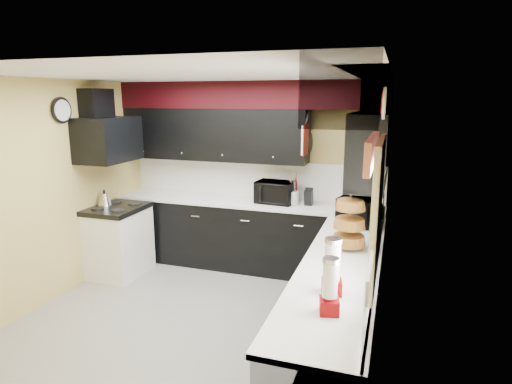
% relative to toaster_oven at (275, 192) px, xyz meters
% --- Properties ---
extents(ground, '(3.60, 3.60, 0.00)m').
position_rel_toaster_oven_xyz_m(ground, '(-0.41, -1.51, -1.08)').
color(ground, gray).
rests_on(ground, ground).
extents(wall_back, '(3.60, 0.06, 2.50)m').
position_rel_toaster_oven_xyz_m(wall_back, '(-0.41, 0.29, 0.17)').
color(wall_back, '#E0C666').
rests_on(wall_back, ground).
extents(wall_right, '(0.06, 3.60, 2.50)m').
position_rel_toaster_oven_xyz_m(wall_right, '(1.39, -1.51, 0.17)').
color(wall_right, '#E0C666').
rests_on(wall_right, ground).
extents(wall_left, '(0.06, 3.60, 2.50)m').
position_rel_toaster_oven_xyz_m(wall_left, '(-2.21, -1.51, 0.17)').
color(wall_left, '#E0C666').
rests_on(wall_left, ground).
extents(ceiling, '(3.60, 3.60, 0.06)m').
position_rel_toaster_oven_xyz_m(ceiling, '(-0.41, -1.51, 1.42)').
color(ceiling, white).
rests_on(ceiling, wall_back).
extents(cab_back, '(3.60, 0.60, 0.90)m').
position_rel_toaster_oven_xyz_m(cab_back, '(-0.41, -0.01, -0.63)').
color(cab_back, black).
rests_on(cab_back, ground).
extents(cab_right, '(0.60, 3.00, 0.90)m').
position_rel_toaster_oven_xyz_m(cab_right, '(1.09, -1.81, -0.63)').
color(cab_right, black).
rests_on(cab_right, ground).
extents(counter_back, '(3.62, 0.64, 0.04)m').
position_rel_toaster_oven_xyz_m(counter_back, '(-0.41, -0.01, -0.16)').
color(counter_back, white).
rests_on(counter_back, cab_back).
extents(counter_right, '(0.64, 3.02, 0.04)m').
position_rel_toaster_oven_xyz_m(counter_right, '(1.09, -1.81, -0.16)').
color(counter_right, white).
rests_on(counter_right, cab_right).
extents(splash_back, '(3.60, 0.02, 0.50)m').
position_rel_toaster_oven_xyz_m(splash_back, '(-0.41, 0.28, 0.11)').
color(splash_back, white).
rests_on(splash_back, counter_back).
extents(splash_right, '(0.02, 3.60, 0.50)m').
position_rel_toaster_oven_xyz_m(splash_right, '(1.38, -1.51, 0.11)').
color(splash_right, white).
rests_on(splash_right, counter_right).
extents(upper_back, '(2.60, 0.35, 0.70)m').
position_rel_toaster_oven_xyz_m(upper_back, '(-0.91, 0.11, 0.72)').
color(upper_back, black).
rests_on(upper_back, wall_back).
extents(upper_right, '(0.35, 1.80, 0.70)m').
position_rel_toaster_oven_xyz_m(upper_right, '(1.22, -0.61, 0.72)').
color(upper_right, black).
rests_on(upper_right, wall_right).
extents(soffit_back, '(3.60, 0.36, 0.35)m').
position_rel_toaster_oven_xyz_m(soffit_back, '(-0.41, 0.11, 1.24)').
color(soffit_back, black).
rests_on(soffit_back, wall_back).
extents(soffit_right, '(0.36, 3.24, 0.35)m').
position_rel_toaster_oven_xyz_m(soffit_right, '(1.21, -1.69, 1.24)').
color(soffit_right, black).
rests_on(soffit_right, wall_right).
extents(stove, '(0.60, 0.75, 0.86)m').
position_rel_toaster_oven_xyz_m(stove, '(-1.91, -0.76, -0.65)').
color(stove, white).
rests_on(stove, ground).
extents(cooktop, '(0.62, 0.77, 0.06)m').
position_rel_toaster_oven_xyz_m(cooktop, '(-1.91, -0.76, -0.19)').
color(cooktop, black).
rests_on(cooktop, stove).
extents(hood, '(0.50, 0.78, 0.55)m').
position_rel_toaster_oven_xyz_m(hood, '(-1.96, -0.76, 0.70)').
color(hood, black).
rests_on(hood, wall_left).
extents(hood_duct, '(0.24, 0.40, 0.40)m').
position_rel_toaster_oven_xyz_m(hood_duct, '(-2.09, -0.76, 1.12)').
color(hood_duct, black).
rests_on(hood_duct, wall_left).
extents(window, '(0.03, 0.86, 0.96)m').
position_rel_toaster_oven_xyz_m(window, '(1.38, -2.41, 0.47)').
color(window, white).
rests_on(window, wall_right).
extents(valance, '(0.04, 0.88, 0.20)m').
position_rel_toaster_oven_xyz_m(valance, '(1.32, -2.41, 0.87)').
color(valance, red).
rests_on(valance, wall_right).
extents(pan_top, '(0.03, 0.22, 0.40)m').
position_rel_toaster_oven_xyz_m(pan_top, '(0.41, 0.04, 0.92)').
color(pan_top, black).
rests_on(pan_top, upper_back).
extents(pan_mid, '(0.03, 0.28, 0.46)m').
position_rel_toaster_oven_xyz_m(pan_mid, '(0.41, -0.09, 0.67)').
color(pan_mid, black).
rests_on(pan_mid, upper_back).
extents(pan_low, '(0.03, 0.24, 0.42)m').
position_rel_toaster_oven_xyz_m(pan_low, '(0.41, 0.17, 0.64)').
color(pan_low, black).
rests_on(pan_low, upper_back).
extents(cut_board, '(0.03, 0.26, 0.35)m').
position_rel_toaster_oven_xyz_m(cut_board, '(0.42, -0.21, 0.72)').
color(cut_board, white).
rests_on(cut_board, upper_back).
extents(baskets, '(0.27, 0.27, 0.50)m').
position_rel_toaster_oven_xyz_m(baskets, '(1.11, -1.46, 0.10)').
color(baskets, brown).
rests_on(baskets, upper_right).
extents(clock, '(0.03, 0.30, 0.30)m').
position_rel_toaster_oven_xyz_m(clock, '(-2.18, -1.26, 1.07)').
color(clock, black).
rests_on(clock, wall_left).
extents(deco_plate, '(0.03, 0.24, 0.24)m').
position_rel_toaster_oven_xyz_m(deco_plate, '(1.36, -1.86, 1.17)').
color(deco_plate, white).
rests_on(deco_plate, wall_right).
extents(toaster_oven, '(0.52, 0.45, 0.28)m').
position_rel_toaster_oven_xyz_m(toaster_oven, '(0.00, 0.00, 0.00)').
color(toaster_oven, black).
rests_on(toaster_oven, counter_back).
extents(microwave, '(0.49, 0.62, 0.30)m').
position_rel_toaster_oven_xyz_m(microwave, '(1.14, -0.59, 0.01)').
color(microwave, black).
rests_on(microwave, counter_right).
extents(utensil_crock, '(0.20, 0.20, 0.17)m').
position_rel_toaster_oven_xyz_m(utensil_crock, '(0.24, 0.00, -0.06)').
color(utensil_crock, silver).
rests_on(utensil_crock, counter_back).
extents(knife_block, '(0.10, 0.13, 0.21)m').
position_rel_toaster_oven_xyz_m(knife_block, '(0.44, 0.01, -0.04)').
color(knife_block, black).
rests_on(knife_block, counter_back).
extents(kettle, '(0.19, 0.19, 0.16)m').
position_rel_toaster_oven_xyz_m(kettle, '(-2.09, -0.75, -0.08)').
color(kettle, '#AAAAAE').
rests_on(kettle, cooktop).
extents(dispenser_a, '(0.16, 0.16, 0.38)m').
position_rel_toaster_oven_xyz_m(dispenser_a, '(1.10, -2.44, 0.05)').
color(dispenser_a, '#580007').
rests_on(dispenser_a, counter_right).
extents(dispenser_b, '(0.15, 0.15, 0.33)m').
position_rel_toaster_oven_xyz_m(dispenser_b, '(1.13, -2.74, 0.03)').
color(dispenser_b, maroon).
rests_on(dispenser_b, counter_right).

